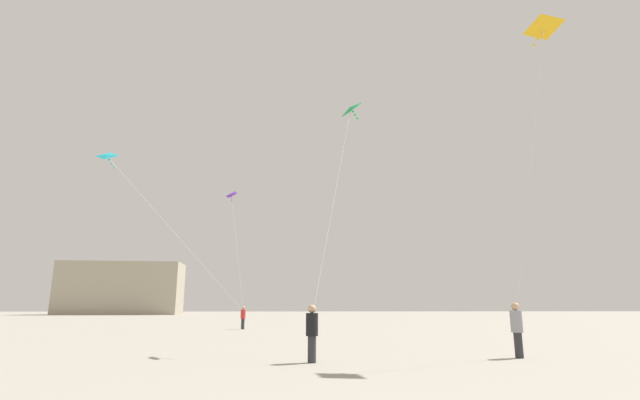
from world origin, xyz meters
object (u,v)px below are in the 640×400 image
Objects in this scene: person_in_grey at (517,327)px; person_in_red at (243,317)px; kite_emerald_diamond at (351,109)px; kite_cyan_delta at (117,167)px; kite_amber_delta at (543,35)px; kite_violet_delta at (232,197)px; person_in_black at (312,331)px; building_left_hall at (122,288)px.

person_in_red is (-11.31, 20.13, -0.07)m from person_in_grey.
kite_emerald_diamond is 13.21m from kite_cyan_delta.
kite_emerald_diamond is 0.84× the size of kite_amber_delta.
kite_amber_delta is at bearing -149.76° from person_in_grey.
person_in_black is at bearing -75.59° from kite_violet_delta.
person_in_red is 0.07× the size of building_left_hall.
person_in_black is 0.07× the size of building_left_hall.
person_in_black reaches higher than person_in_red.
kite_amber_delta is (8.90, 0.89, 10.92)m from person_in_black.
kite_amber_delta is at bearing -24.72° from kite_cyan_delta.
person_in_black is 0.17× the size of kite_violet_delta.
person_in_grey is 1.07× the size of person_in_red.
kite_emerald_diamond is at bearing 153.29° from kite_amber_delta.
kite_emerald_diamond is at bearing -86.75° from person_in_black.
kite_violet_delta is 68.01m from building_left_hall.
building_left_hall is (-26.29, 74.49, -3.73)m from kite_cyan_delta.
person_in_black is at bearing -144.54° from person_in_red.
person_in_black is 21.56m from person_in_red.
kite_violet_delta is 20.73m from kite_emerald_diamond.
kite_violet_delta is 0.80× the size of kite_cyan_delta.
building_left_hall is (-36.51, 84.18, 4.29)m from person_in_black.
person_in_red is 10.13m from kite_violet_delta.
person_in_black is 6.92m from person_in_grey.
person_in_black is at bearing 40.18° from person_in_grey.
kite_cyan_delta is (-10.22, 9.69, 8.02)m from person_in_black.
person_in_grey is at bearing 178.02° from kite_amber_delta.
kite_cyan_delta is 1.10× the size of kite_amber_delta.
person_in_grey is at bearing -27.09° from kite_cyan_delta.
person_in_red is at bearing -52.41° from person_in_black.
kite_cyan_delta is at bearing -17.82° from person_in_black.
kite_amber_delta reaches higher than person_in_grey.
kite_amber_delta is (14.96, -22.72, 1.26)m from kite_violet_delta.
kite_emerald_diamond is (1.83, 4.44, 9.27)m from person_in_black.
kite_cyan_delta is at bearing -106.65° from kite_violet_delta.
kite_amber_delta reaches higher than kite_emerald_diamond.
kite_cyan_delta reaches higher than person_in_red.
kite_emerald_diamond is 0.77× the size of kite_cyan_delta.
person_in_red is 0.17× the size of kite_violet_delta.
person_in_grey is 27.79m from kite_violet_delta.
kite_violet_delta is 1.05× the size of kite_emerald_diamond.
kite_violet_delta is (-12.91, 22.64, 9.62)m from person_in_grey.
building_left_hall reaches higher than person_in_red.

